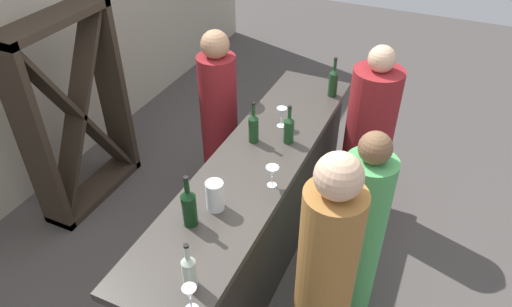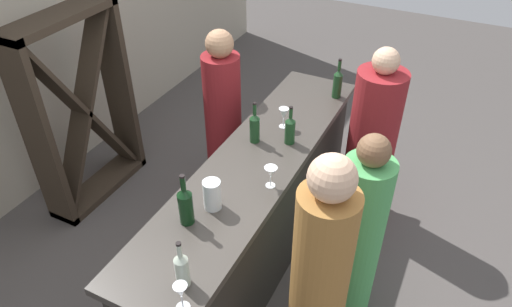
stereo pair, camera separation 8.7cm
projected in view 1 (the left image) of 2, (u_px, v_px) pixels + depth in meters
ground_plane at (256, 262)px, 3.61m from camera, size 12.00×12.00×0.00m
bar_counter at (256, 215)px, 3.31m from camera, size 2.51×0.56×0.99m
wine_rack at (76, 115)px, 3.77m from camera, size 0.96×0.28×1.63m
wine_bottle_leftmost_clear_pale at (189, 271)px, 2.17m from camera, size 0.07×0.07×0.28m
wine_bottle_second_left_dark_green at (189, 206)px, 2.49m from camera, size 0.08×0.08×0.32m
wine_bottle_center_olive_green at (254, 127)px, 3.12m from camera, size 0.07×0.07×0.30m
wine_bottle_second_right_olive_green at (289, 129)px, 3.12m from camera, size 0.07×0.07×0.28m
wine_bottle_rightmost_olive_green at (333, 82)px, 3.61m from camera, size 0.07×0.07×0.32m
wine_glass_near_left at (190, 294)px, 2.06m from camera, size 0.07×0.07×0.16m
wine_glass_near_center at (272, 172)px, 2.76m from camera, size 0.08×0.08×0.14m
wine_glass_near_right at (281, 114)px, 3.27m from camera, size 0.07×0.07×0.15m
water_pitcher at (215, 196)px, 2.60m from camera, size 0.10×0.10×0.18m
person_left_guest at (360, 233)px, 2.96m from camera, size 0.38×0.38×1.41m
person_center_guest at (324, 286)px, 2.48m from camera, size 0.38×0.38×1.64m
person_right_guest at (367, 143)px, 3.69m from camera, size 0.43×0.43×1.50m
person_server_behind at (219, 122)px, 3.89m from camera, size 0.31×0.31×1.50m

